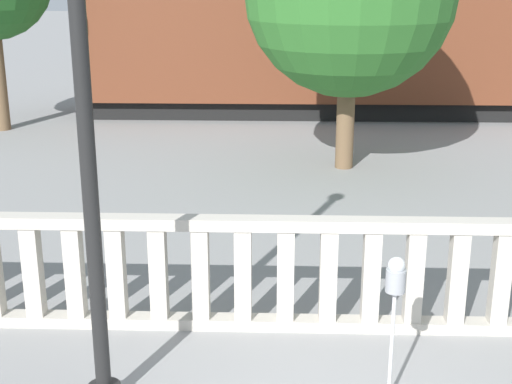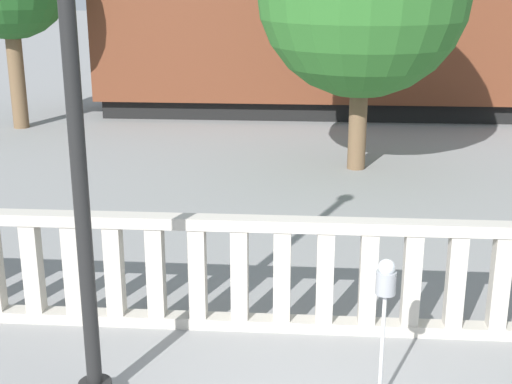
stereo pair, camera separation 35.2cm
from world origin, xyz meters
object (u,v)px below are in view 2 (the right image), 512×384
train_near (423,54)px  lamppost (76,125)px  train_far (454,24)px  parking_meter (386,287)px

train_near → lamppost: bearing=-109.2°
lamppost → train_far: lamppost is taller
parking_meter → train_far: 27.49m
train_near → train_far: bearing=75.2°
train_near → train_far: (3.03, 11.50, 0.11)m
lamppost → parking_meter: 3.24m
lamppost → train_far: (8.45, 27.04, -0.85)m
parking_meter → train_near: bearing=80.5°
lamppost → train_far: bearing=72.6°
train_far → parking_meter: bearing=-101.8°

